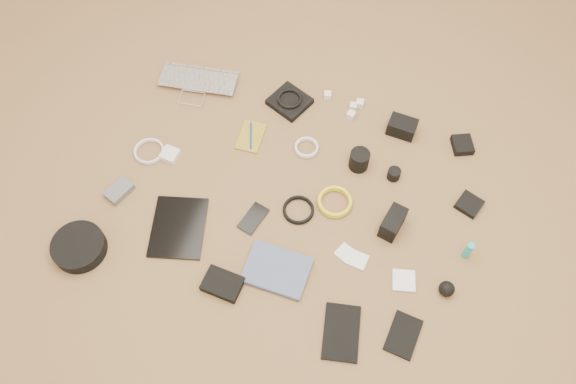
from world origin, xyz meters
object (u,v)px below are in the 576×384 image
(headphone_case, at_px, (79,247))
(dslr_camera, at_px, (402,127))
(tablet, at_px, (178,227))
(laptop, at_px, (196,89))
(paperback, at_px, (269,291))
(phone, at_px, (253,218))

(headphone_case, bearing_deg, dslr_camera, 42.45)
(tablet, relative_size, headphone_case, 1.31)
(laptop, distance_m, paperback, 0.98)
(paperback, bearing_deg, dslr_camera, -18.42)
(laptop, bearing_deg, tablet, -80.53)
(dslr_camera, relative_size, phone, 0.89)
(dslr_camera, distance_m, paperback, 0.89)
(paperback, bearing_deg, tablet, 72.85)
(headphone_case, height_order, paperback, headphone_case)
(phone, bearing_deg, paperback, -45.03)
(headphone_case, bearing_deg, paperback, 5.78)
(laptop, xyz_separation_m, tablet, (0.21, -0.63, -0.01))
(dslr_camera, bearing_deg, tablet, -130.76)
(dslr_camera, height_order, paperback, dslr_camera)
(headphone_case, relative_size, paperback, 0.85)
(laptop, bearing_deg, phone, -56.27)
(laptop, xyz_separation_m, headphone_case, (-0.10, -0.83, 0.01))
(tablet, bearing_deg, laptop, 92.50)
(dslr_camera, height_order, headphone_case, dslr_camera)
(laptop, relative_size, phone, 2.66)
(dslr_camera, xyz_separation_m, headphone_case, (-1.00, -0.91, -0.01))
(tablet, xyz_separation_m, phone, (0.25, 0.13, -0.00))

